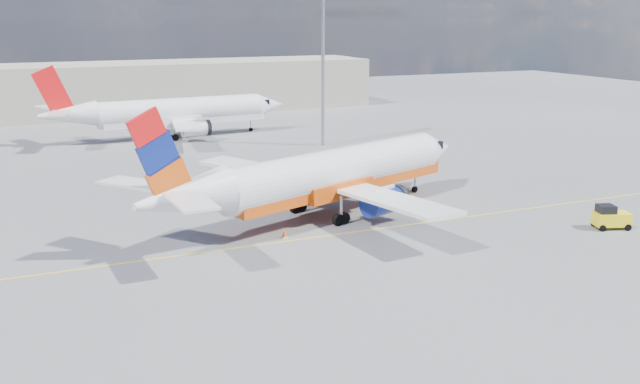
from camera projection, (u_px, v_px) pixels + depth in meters
name	position (u px, v px, depth m)	size (l,w,h in m)	color
ground	(312.00, 253.00, 47.71)	(240.00, 240.00, 0.00)	#5A5A5F
taxi_line	(295.00, 240.00, 50.37)	(70.00, 0.15, 0.01)	yellow
terminal_main	(157.00, 87.00, 115.20)	(70.00, 14.00, 8.00)	#A79F8F
main_jet	(328.00, 175.00, 55.54)	(33.10, 25.06, 10.10)	white
second_jet	(173.00, 113.00, 91.20)	(32.12, 25.35, 9.73)	white
gse_tug	(610.00, 217.00, 52.91)	(2.86, 2.27, 1.82)	black
traffic_cone	(284.00, 234.00, 50.88)	(0.41, 0.41, 0.57)	white
floodlight_mast	(323.00, 44.00, 83.67)	(1.47, 1.47, 20.18)	#9E9EA6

